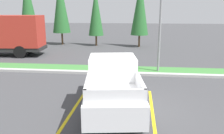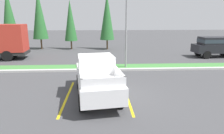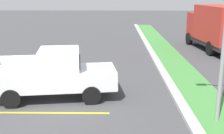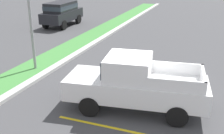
{
  "view_description": "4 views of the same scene",
  "coord_description": "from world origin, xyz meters",
  "px_view_note": "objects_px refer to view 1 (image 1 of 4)",
  "views": [
    {
      "loc": [
        0.6,
        -8.64,
        3.86
      ],
      "look_at": [
        -0.6,
        1.97,
        1.21
      ],
      "focal_mm": 37.21,
      "sensor_mm": 36.0,
      "label": 1
    },
    {
      "loc": [
        -0.08,
        -10.06,
        3.96
      ],
      "look_at": [
        0.48,
        0.35,
        1.42
      ],
      "focal_mm": 32.17,
      "sensor_mm": 36.0,
      "label": 2
    },
    {
      "loc": [
        11.12,
        2.42,
        4.36
      ],
      "look_at": [
        -0.17,
        2.25,
        1.41
      ],
      "focal_mm": 46.23,
      "sensor_mm": 36.0,
      "label": 3
    },
    {
      "loc": [
        -9.51,
        -2.77,
        5.27
      ],
      "look_at": [
        0.36,
        1.0,
        1.31
      ],
      "focal_mm": 44.83,
      "sensor_mm": 36.0,
      "label": 4
    }
  ],
  "objects_px": {
    "cargo_truck_distant": "(4,34)",
    "cypress_tree_leftmost": "(28,3)",
    "cypress_tree_center": "(96,11)",
    "cypress_tree_right_inner": "(140,7)",
    "pickup_truck_main": "(113,85)",
    "cypress_tree_left_inner": "(61,4)",
    "street_light": "(161,10)"
  },
  "relations": [
    {
      "from": "cypress_tree_center",
      "to": "cargo_truck_distant",
      "type": "bearing_deg",
      "value": -135.99
    },
    {
      "from": "cypress_tree_center",
      "to": "cypress_tree_right_inner",
      "type": "bearing_deg",
      "value": -4.2
    },
    {
      "from": "cypress_tree_leftmost",
      "to": "street_light",
      "type": "bearing_deg",
      "value": -39.21
    },
    {
      "from": "street_light",
      "to": "cypress_tree_right_inner",
      "type": "xyz_separation_m",
      "value": [
        -1.2,
        10.4,
        0.32
      ]
    },
    {
      "from": "cargo_truck_distant",
      "to": "cypress_tree_leftmost",
      "type": "height_order",
      "value": "cypress_tree_leftmost"
    },
    {
      "from": "cypress_tree_leftmost",
      "to": "cypress_tree_left_inner",
      "type": "height_order",
      "value": "cypress_tree_leftmost"
    },
    {
      "from": "street_light",
      "to": "cypress_tree_right_inner",
      "type": "distance_m",
      "value": 10.47
    },
    {
      "from": "pickup_truck_main",
      "to": "street_light",
      "type": "relative_size",
      "value": 0.83
    },
    {
      "from": "pickup_truck_main",
      "to": "cypress_tree_center",
      "type": "height_order",
      "value": "cypress_tree_center"
    },
    {
      "from": "cypress_tree_leftmost",
      "to": "cypress_tree_right_inner",
      "type": "relative_size",
      "value": 1.09
    },
    {
      "from": "street_light",
      "to": "cypress_tree_left_inner",
      "type": "height_order",
      "value": "cypress_tree_left_inner"
    },
    {
      "from": "pickup_truck_main",
      "to": "cargo_truck_distant",
      "type": "height_order",
      "value": "cargo_truck_distant"
    },
    {
      "from": "cypress_tree_center",
      "to": "cypress_tree_right_inner",
      "type": "xyz_separation_m",
      "value": [
        4.69,
        -0.34,
        0.48
      ]
    },
    {
      "from": "street_light",
      "to": "cypress_tree_center",
      "type": "distance_m",
      "value": 12.25
    },
    {
      "from": "street_light",
      "to": "cypress_tree_right_inner",
      "type": "relative_size",
      "value": 0.93
    },
    {
      "from": "pickup_truck_main",
      "to": "cypress_tree_left_inner",
      "type": "distance_m",
      "value": 18.99
    },
    {
      "from": "cargo_truck_distant",
      "to": "street_light",
      "type": "bearing_deg",
      "value": -18.63
    },
    {
      "from": "cargo_truck_distant",
      "to": "cypress_tree_leftmost",
      "type": "relative_size",
      "value": 0.91
    },
    {
      "from": "cypress_tree_leftmost",
      "to": "cypress_tree_center",
      "type": "xyz_separation_m",
      "value": [
        7.78,
        -0.41,
        -0.85
      ]
    },
    {
      "from": "cypress_tree_right_inner",
      "to": "cypress_tree_leftmost",
      "type": "bearing_deg",
      "value": 176.53
    },
    {
      "from": "cargo_truck_distant",
      "to": "cypress_tree_center",
      "type": "bearing_deg",
      "value": 44.01
    },
    {
      "from": "pickup_truck_main",
      "to": "cargo_truck_distant",
      "type": "relative_size",
      "value": 0.78
    },
    {
      "from": "cargo_truck_distant",
      "to": "cypress_tree_center",
      "type": "distance_m",
      "value": 9.52
    },
    {
      "from": "pickup_truck_main",
      "to": "cypress_tree_left_inner",
      "type": "bearing_deg",
      "value": 114.14
    },
    {
      "from": "pickup_truck_main",
      "to": "cypress_tree_right_inner",
      "type": "distance_m",
      "value": 16.63
    },
    {
      "from": "cypress_tree_center",
      "to": "cypress_tree_right_inner",
      "type": "relative_size",
      "value": 0.88
    },
    {
      "from": "street_light",
      "to": "cypress_tree_center",
      "type": "relative_size",
      "value": 1.05
    },
    {
      "from": "cypress_tree_left_inner",
      "to": "cypress_tree_leftmost",
      "type": "bearing_deg",
      "value": 179.9
    },
    {
      "from": "pickup_truck_main",
      "to": "cypress_tree_leftmost",
      "type": "bearing_deg",
      "value": 123.83
    },
    {
      "from": "pickup_truck_main",
      "to": "cypress_tree_right_inner",
      "type": "xyz_separation_m",
      "value": [
        1.04,
        16.31,
        3.12
      ]
    },
    {
      "from": "cargo_truck_distant",
      "to": "cypress_tree_right_inner",
      "type": "bearing_deg",
      "value": 28.31
    },
    {
      "from": "cypress_tree_right_inner",
      "to": "cypress_tree_left_inner",
      "type": "bearing_deg",
      "value": 175.07
    }
  ]
}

